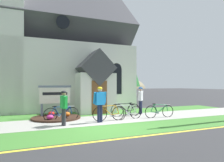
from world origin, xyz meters
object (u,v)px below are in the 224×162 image
(bicycle_green, at_px, (126,110))
(cyclist_in_blue_jersey, at_px, (141,98))
(cyclist_in_white_jersey, at_px, (64,105))
(bicycle_black, at_px, (110,113))
(church_sign, at_px, (55,96))
(bicycle_red, at_px, (159,111))
(bicycle_blue, at_px, (61,114))
(bicycle_silver, at_px, (127,112))
(roadside_conifer, at_px, (122,56))
(cyclist_in_green_jersey, at_px, (100,101))

(bicycle_green, distance_m, cyclist_in_blue_jersey, 1.47)
(bicycle_green, distance_m, cyclist_in_white_jersey, 4.05)
(cyclist_in_white_jersey, distance_m, cyclist_in_blue_jersey, 5.35)
(bicycle_black, relative_size, cyclist_in_blue_jersey, 1.03)
(church_sign, distance_m, bicycle_red, 5.97)
(bicycle_blue, bearing_deg, cyclist_in_blue_jersey, 5.10)
(bicycle_silver, relative_size, cyclist_in_blue_jersey, 1.05)
(roadside_conifer, bearing_deg, bicycle_blue, -133.83)
(bicycle_green, xyz_separation_m, roadside_conifer, (3.29, 7.26, 4.27))
(bicycle_black, relative_size, cyclist_in_white_jersey, 1.11)
(roadside_conifer, bearing_deg, bicycle_red, -101.76)
(bicycle_red, height_order, bicycle_silver, bicycle_red)
(bicycle_green, height_order, bicycle_blue, bicycle_green)
(church_sign, xyz_separation_m, bicycle_black, (2.44, -2.27, -0.82))
(bicycle_blue, distance_m, bicycle_silver, 3.46)
(bicycle_black, distance_m, cyclist_in_white_jersey, 2.46)
(cyclist_in_green_jersey, xyz_separation_m, roadside_conifer, (5.32, 8.51, 3.62))
(cyclist_in_green_jersey, bearing_deg, church_sign, 125.68)
(bicycle_blue, relative_size, cyclist_in_white_jersey, 1.12)
(bicycle_silver, relative_size, roadside_conifer, 0.23)
(bicycle_red, distance_m, bicycle_silver, 1.91)
(church_sign, distance_m, cyclist_in_blue_jersey, 5.20)
(bicycle_blue, xyz_separation_m, bicycle_silver, (3.34, -0.88, 0.01))
(bicycle_red, distance_m, cyclist_in_green_jersey, 3.63)
(cyclist_in_white_jersey, height_order, cyclist_in_blue_jersey, cyclist_in_blue_jersey)
(church_sign, relative_size, bicycle_red, 1.02)
(bicycle_red, height_order, cyclist_in_green_jersey, cyclist_in_green_jersey)
(cyclist_in_white_jersey, bearing_deg, cyclist_in_blue_jersey, 19.06)
(bicycle_silver, bearing_deg, bicycle_blue, 165.21)
(bicycle_black, height_order, bicycle_silver, bicycle_black)
(church_sign, bearing_deg, bicycle_silver, -32.06)
(bicycle_red, distance_m, roadside_conifer, 9.60)
(bicycle_blue, height_order, roadside_conifer, roadside_conifer)
(bicycle_green, bearing_deg, church_sign, 161.63)
(church_sign, height_order, bicycle_blue, church_sign)
(cyclist_in_white_jersey, bearing_deg, bicycle_red, 1.84)
(church_sign, bearing_deg, bicycle_green, -18.37)
(bicycle_red, relative_size, roadside_conifer, 0.23)
(bicycle_black, bearing_deg, bicycle_blue, 157.15)
(bicycle_green, height_order, bicycle_black, bicycle_black)
(church_sign, distance_m, cyclist_in_white_jersey, 2.63)
(cyclist_in_white_jersey, relative_size, cyclist_in_green_jersey, 0.90)
(church_sign, xyz_separation_m, bicycle_green, (3.85, -1.28, -0.82))
(bicycle_green, bearing_deg, bicycle_red, -37.00)
(bicycle_black, xyz_separation_m, cyclist_in_blue_jersey, (2.68, 1.41, 0.61))
(church_sign, distance_m, bicycle_blue, 1.56)
(bicycle_black, bearing_deg, cyclist_in_white_jersey, -171.90)
(church_sign, height_order, bicycle_black, church_sign)
(church_sign, height_order, cyclist_in_blue_jersey, church_sign)
(bicycle_green, bearing_deg, bicycle_silver, -111.43)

